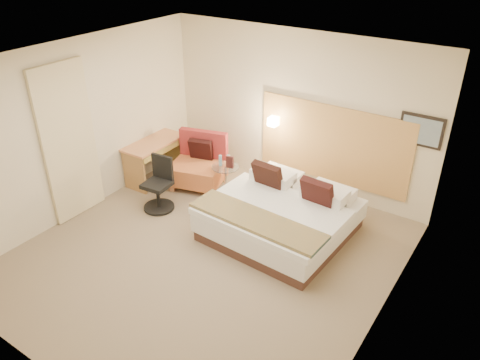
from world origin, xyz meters
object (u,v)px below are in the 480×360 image
Objects in this scene: desk at (156,150)px; desk_chair at (159,188)px; lounge_chair at (199,165)px; side_table at (226,179)px; bed at (281,215)px.

desk is 1.34× the size of desk_chair.
desk_chair is at bearing -92.33° from lounge_chair.
desk_chair reaches higher than side_table.
side_table is 0.62× the size of desk_chair.
desk is at bearing 174.91° from bed.
lounge_chair is 0.59m from side_table.
side_table is 1.15m from desk_chair.
desk_chair is at bearing -123.13° from side_table.
lounge_chair is 0.98m from desk_chair.
bed reaches higher than lounge_chair.
bed is at bearing -19.72° from side_table.
bed is 1.72× the size of desk.
bed reaches higher than desk.
desk is 1.04m from desk_chair.
desk_chair is (-0.63, -0.96, 0.07)m from side_table.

